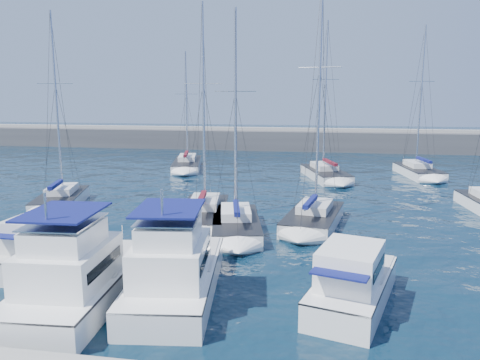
% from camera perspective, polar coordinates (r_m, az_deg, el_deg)
% --- Properties ---
extents(ground, '(220.00, 220.00, 0.00)m').
position_cam_1_polar(ground, '(24.65, -1.26, -10.54)').
color(ground, black).
rests_on(ground, ground).
extents(breakwater, '(160.00, 6.00, 4.45)m').
position_cam_1_polar(breakwater, '(75.12, 6.20, 4.53)').
color(breakwater, '#424244').
rests_on(breakwater, ground).
extents(motor_yacht_port_outer, '(3.18, 6.11, 3.20)m').
position_cam_1_polar(motor_yacht_port_outer, '(26.23, -22.64, -7.87)').
color(motor_yacht_port_outer, silver).
rests_on(motor_yacht_port_outer, ground).
extents(motor_yacht_port_inner, '(4.18, 9.32, 4.69)m').
position_cam_1_polar(motor_yacht_port_inner, '(21.45, -19.15, -11.20)').
color(motor_yacht_port_inner, white).
rests_on(motor_yacht_port_inner, ground).
extents(motor_yacht_stbd_inner, '(4.52, 9.30, 4.69)m').
position_cam_1_polar(motor_yacht_stbd_inner, '(21.05, -7.97, -11.11)').
color(motor_yacht_stbd_inner, white).
rests_on(motor_yacht_stbd_inner, ground).
extents(motor_yacht_stbd_outer, '(4.43, 7.22, 3.20)m').
position_cam_1_polar(motor_yacht_stbd_outer, '(20.62, 13.51, -12.36)').
color(motor_yacht_stbd_outer, white).
rests_on(motor_yacht_stbd_outer, ground).
extents(sailboat_mid_a, '(4.89, 7.69, 15.39)m').
position_cam_1_polar(sailboat_mid_a, '(39.95, -20.99, -2.18)').
color(sailboat_mid_a, white).
rests_on(sailboat_mid_a, ground).
extents(sailboat_mid_b, '(4.26, 9.06, 15.23)m').
position_cam_1_polar(sailboat_mid_b, '(33.06, -4.43, -4.10)').
color(sailboat_mid_b, silver).
rests_on(sailboat_mid_b, ground).
extents(sailboat_mid_c, '(4.41, 7.97, 14.36)m').
position_cam_1_polar(sailboat_mid_c, '(30.25, -0.51, -5.45)').
color(sailboat_mid_c, white).
rests_on(sailboat_mid_c, ground).
extents(sailboat_mid_d, '(4.40, 7.98, 16.92)m').
position_cam_1_polar(sailboat_mid_d, '(32.17, 8.95, -4.55)').
color(sailboat_mid_d, silver).
rests_on(sailboat_mid_d, ground).
extents(sailboat_back_a, '(5.00, 9.90, 14.00)m').
position_cam_1_polar(sailboat_back_a, '(56.14, -6.47, 1.92)').
color(sailboat_back_a, white).
rests_on(sailboat_back_a, ground).
extents(sailboat_back_b, '(5.54, 9.34, 16.48)m').
position_cam_1_polar(sailboat_back_b, '(49.97, 10.34, 0.78)').
color(sailboat_back_b, silver).
rests_on(sailboat_back_b, ground).
extents(sailboat_back_c, '(4.32, 8.52, 16.21)m').
position_cam_1_polar(sailboat_back_c, '(54.24, 20.90, 1.03)').
color(sailboat_back_c, white).
rests_on(sailboat_back_c, ground).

